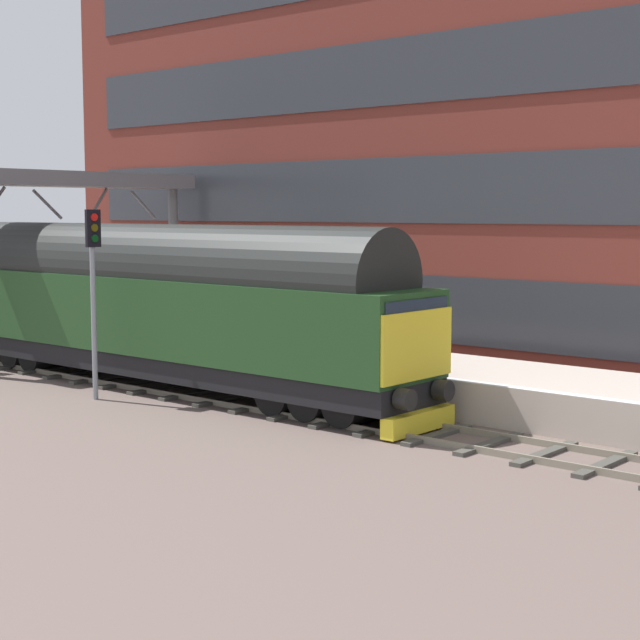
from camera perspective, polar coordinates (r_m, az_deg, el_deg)
ground_plane at (r=26.16m, az=-3.08°, el=-4.94°), size 140.00×140.00×0.00m
track_main at (r=26.15m, az=-3.08°, el=-4.82°), size 2.50×60.00×0.15m
station_platform at (r=28.74m, az=1.89°, el=-2.91°), size 4.00×44.00×1.01m
station_building at (r=32.02m, az=13.48°, el=10.16°), size 5.07×41.11×14.71m
diesel_locomotive at (r=28.94m, az=-9.29°, el=1.03°), size 2.74×18.54×4.68m
signal_post_near at (r=27.42m, az=-12.70°, el=2.25°), size 0.44×0.22×5.08m
platform_number_sign at (r=25.91m, az=3.15°, el=0.21°), size 0.10×0.44×2.03m
overhead_footbridge at (r=35.35m, az=-13.82°, el=7.01°), size 9.30×2.00×6.36m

